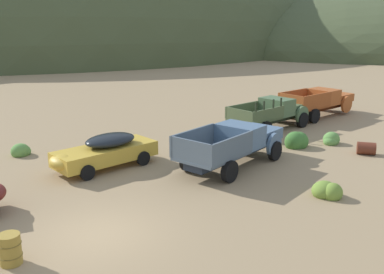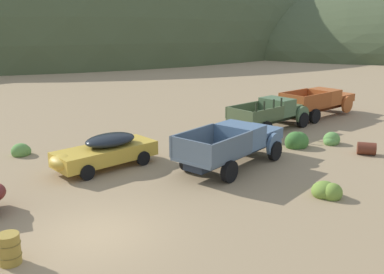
{
  "view_description": "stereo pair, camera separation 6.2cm",
  "coord_description": "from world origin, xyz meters",
  "px_view_note": "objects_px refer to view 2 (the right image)",
  "views": [
    {
      "loc": [
        -4.67,
        -12.48,
        6.76
      ],
      "look_at": [
        6.71,
        4.56,
        1.24
      ],
      "focal_mm": 41.53,
      "sensor_mm": 36.0,
      "label": 1
    },
    {
      "loc": [
        -4.62,
        -12.52,
        6.76
      ],
      "look_at": [
        6.71,
        4.56,
        1.24
      ],
      "focal_mm": 41.53,
      "sensor_mm": 36.0,
      "label": 2
    }
  ],
  "objects_px": {
    "truck_oxide_orange": "(322,101)",
    "truck_chalk_blue": "(238,143)",
    "truck_weathered_green": "(276,112)",
    "car_faded_yellow": "(103,151)",
    "oil_drum_spare": "(9,249)",
    "oil_drum_tipped": "(366,149)"
  },
  "relations": [
    {
      "from": "truck_oxide_orange",
      "to": "truck_chalk_blue",
      "type": "bearing_deg",
      "value": -163.37
    },
    {
      "from": "truck_chalk_blue",
      "to": "truck_weathered_green",
      "type": "height_order",
      "value": "truck_weathered_green"
    },
    {
      "from": "truck_weathered_green",
      "to": "truck_oxide_orange",
      "type": "bearing_deg",
      "value": 0.74
    },
    {
      "from": "truck_chalk_blue",
      "to": "car_faded_yellow",
      "type": "bearing_deg",
      "value": 135.61
    },
    {
      "from": "truck_chalk_blue",
      "to": "oil_drum_spare",
      "type": "height_order",
      "value": "truck_chalk_blue"
    },
    {
      "from": "car_faded_yellow",
      "to": "truck_chalk_blue",
      "type": "distance_m",
      "value": 6.34
    },
    {
      "from": "truck_chalk_blue",
      "to": "truck_oxide_orange",
      "type": "distance_m",
      "value": 12.81
    },
    {
      "from": "car_faded_yellow",
      "to": "truck_oxide_orange",
      "type": "bearing_deg",
      "value": 178.17
    },
    {
      "from": "oil_drum_spare",
      "to": "truck_chalk_blue",
      "type": "bearing_deg",
      "value": 17.09
    },
    {
      "from": "oil_drum_spare",
      "to": "truck_oxide_orange",
      "type": "bearing_deg",
      "value": 20.29
    },
    {
      "from": "truck_chalk_blue",
      "to": "oil_drum_tipped",
      "type": "bearing_deg",
      "value": -38.67
    },
    {
      "from": "truck_weathered_green",
      "to": "truck_oxide_orange",
      "type": "relative_size",
      "value": 0.94
    },
    {
      "from": "truck_chalk_blue",
      "to": "truck_oxide_orange",
      "type": "xyz_separation_m",
      "value": [
        11.77,
        5.04,
        0.01
      ]
    },
    {
      "from": "truck_oxide_orange",
      "to": "oil_drum_tipped",
      "type": "height_order",
      "value": "truck_oxide_orange"
    },
    {
      "from": "truck_weathered_green",
      "to": "oil_drum_tipped",
      "type": "xyz_separation_m",
      "value": [
        -0.11,
        -6.73,
        -0.68
      ]
    },
    {
      "from": "truck_weathered_green",
      "to": "truck_oxide_orange",
      "type": "xyz_separation_m",
      "value": [
        5.28,
        0.83,
        0.03
      ]
    },
    {
      "from": "car_faded_yellow",
      "to": "oil_drum_spare",
      "type": "height_order",
      "value": "car_faded_yellow"
    },
    {
      "from": "truck_chalk_blue",
      "to": "oil_drum_tipped",
      "type": "height_order",
      "value": "truck_chalk_blue"
    },
    {
      "from": "truck_weathered_green",
      "to": "car_faded_yellow",
      "type": "bearing_deg",
      "value": 177.89
    },
    {
      "from": "car_faded_yellow",
      "to": "truck_oxide_orange",
      "type": "distance_m",
      "value": 17.53
    },
    {
      "from": "car_faded_yellow",
      "to": "truck_chalk_blue",
      "type": "xyz_separation_m",
      "value": [
        5.63,
        -2.91,
        0.2
      ]
    },
    {
      "from": "car_faded_yellow",
      "to": "oil_drum_spare",
      "type": "xyz_separation_m",
      "value": [
        -5.45,
        -6.31,
        -0.36
      ]
    }
  ]
}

